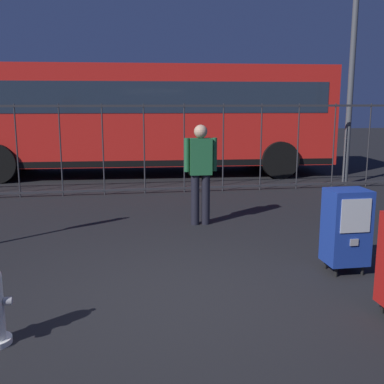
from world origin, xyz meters
name	(u,v)px	position (x,y,z in m)	size (l,w,h in m)	color
ground_plane	(183,298)	(0.00, 0.00, 0.00)	(60.00, 60.00, 0.00)	black
newspaper_box_primary	(346,226)	(2.04, 0.43, 0.57)	(0.48, 0.42, 1.02)	black
pedestrian	(201,169)	(0.74, 2.94, 0.95)	(0.55, 0.22, 1.67)	black
fence_barrier	(144,149)	(0.00, 5.80, 1.02)	(18.03, 0.04, 2.00)	#2D2D33
bus_near	(142,114)	(0.15, 8.80, 1.71)	(10.64, 3.31, 3.00)	red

